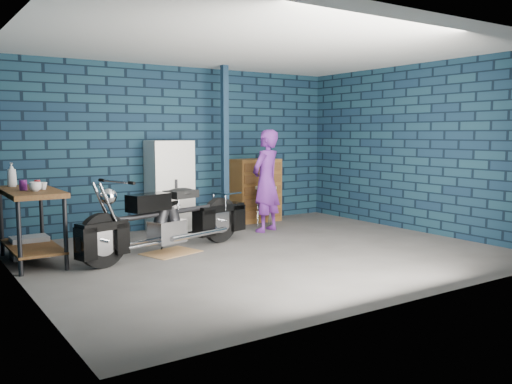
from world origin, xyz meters
TOP-DOWN VIEW (x-y plane):
  - ground at (0.00, 0.00)m, footprint 6.00×6.00m
  - room_walls at (0.00, 0.55)m, footprint 6.02×5.01m
  - support_post at (0.55, 1.95)m, footprint 0.10×0.10m
  - workbench at (-2.68, 1.15)m, footprint 0.60×1.40m
  - drip_mat at (-1.03, 0.69)m, footprint 0.82×0.70m
  - motorcycle at (-1.03, 0.69)m, footprint 2.43×1.26m
  - person at (0.94, 1.31)m, footprint 0.71×0.60m
  - storage_bin at (-2.66, 1.43)m, footprint 0.44×0.32m
  - locker at (-0.33, 2.23)m, footprint 0.69×0.49m
  - tool_chest at (1.36, 2.23)m, footprint 0.85×0.47m
  - shop_stool at (1.26, 1.78)m, footprint 0.49×0.49m
  - cup_a at (-2.67, 0.88)m, footprint 0.18×0.18m
  - cup_b at (-2.55, 1.02)m, footprint 0.11×0.11m
  - mug_purple at (-2.77, 1.09)m, footprint 0.10×0.10m
  - mug_red at (-2.57, 1.27)m, footprint 0.09×0.09m
  - bottle at (-2.80, 1.62)m, footprint 0.13×0.13m

SIDE VIEW (x-z plane):
  - ground at x=0.00m, z-range 0.00..0.00m
  - drip_mat at x=-1.03m, z-range 0.00..0.01m
  - storage_bin at x=-2.66m, z-range 0.00..0.28m
  - shop_stool at x=1.26m, z-range 0.00..0.68m
  - workbench at x=-2.68m, z-range 0.00..0.91m
  - motorcycle at x=-1.03m, z-range 0.00..1.04m
  - tool_chest at x=1.36m, z-range 0.00..1.13m
  - locker at x=-0.33m, z-range 0.00..1.47m
  - person at x=0.94m, z-range 0.00..1.65m
  - cup_b at x=-2.55m, z-range 0.91..1.00m
  - mug_red at x=-2.57m, z-range 0.91..1.01m
  - cup_a at x=-2.67m, z-range 0.91..1.02m
  - mug_purple at x=-2.77m, z-range 0.91..1.03m
  - bottle at x=-2.80m, z-range 0.91..1.22m
  - support_post at x=0.55m, z-range 0.00..2.70m
  - room_walls at x=0.00m, z-range 0.55..3.26m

